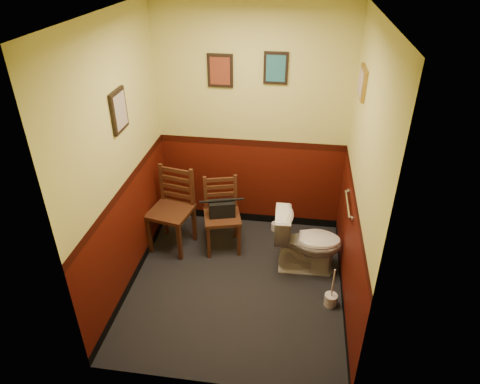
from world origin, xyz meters
name	(u,v)px	position (x,y,z in m)	size (l,w,h in m)	color
floor	(237,284)	(0.00, 0.00, 0.00)	(2.20, 2.40, 0.00)	black
ceiling	(235,14)	(0.00, 0.00, 2.70)	(2.20, 2.40, 0.00)	silver
wall_back	(252,124)	(0.00, 1.20, 1.35)	(2.20, 2.70, 0.00)	#471008
wall_front	(209,257)	(0.00, -1.20, 1.35)	(2.20, 2.70, 0.00)	#471008
wall_left	(121,165)	(-1.10, 0.00, 1.35)	(2.40, 2.70, 0.00)	#471008
wall_right	(360,181)	(1.10, 0.00, 1.35)	(2.40, 2.70, 0.00)	#471008
grab_bar	(348,204)	(1.07, 0.25, 0.95)	(0.05, 0.56, 0.06)	silver
framed_print_back_a	(220,71)	(-0.35, 1.18, 1.95)	(0.28, 0.04, 0.36)	black
framed_print_back_b	(276,68)	(0.25, 1.18, 2.00)	(0.26, 0.04, 0.34)	black
framed_print_left	(119,111)	(-1.08, 0.10, 1.85)	(0.04, 0.30, 0.38)	black
framed_print_right	(362,83)	(1.08, 0.60, 2.05)	(0.04, 0.34, 0.28)	olive
toilet	(307,242)	(0.72, 0.37, 0.36)	(0.41, 0.74, 0.72)	white
toilet_brush	(331,299)	(0.98, -0.16, 0.07)	(0.13, 0.13, 0.46)	silver
chair_left	(172,210)	(-0.84, 0.59, 0.49)	(0.54, 0.54, 0.97)	#4A2616
chair_right	(222,215)	(-0.27, 0.65, 0.44)	(0.50, 0.50, 0.87)	#4A2616
handbag	(222,208)	(-0.26, 0.61, 0.55)	(0.32, 0.22, 0.21)	black
tp_stack	(281,222)	(0.40, 1.04, 0.12)	(0.23, 0.14, 0.30)	silver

